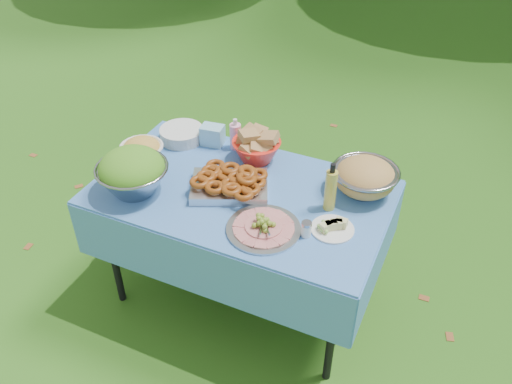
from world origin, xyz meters
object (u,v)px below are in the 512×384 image
Objects in this scene: plate_stack at (182,134)px; pasta_bowl_steel at (365,177)px; picnic_table at (242,247)px; oil_bottle at (331,187)px; salad_bowl at (132,172)px; charcuterie_platter at (264,223)px; bread_bowl at (257,146)px.

plate_stack is 0.75× the size of pasta_bowl_steel.
pasta_bowl_steel is (0.56, 0.26, 0.47)m from picnic_table.
plate_stack is 0.99m from oil_bottle.
pasta_bowl_steel is at bearing 24.58° from salad_bowl.
charcuterie_platter is 1.35× the size of oil_bottle.
plate_stack is at bearing 177.83° from pasta_bowl_steel.
plate_stack is 0.90m from charcuterie_platter.
pasta_bowl_steel is (1.04, 0.47, -0.03)m from salad_bowl.
salad_bowl reaches higher than charcuterie_platter.
picnic_table is 5.56× the size of bread_bowl.
charcuterie_platter is at bearing -125.15° from pasta_bowl_steel.
oil_bottle reaches higher than bread_bowl.
pasta_bowl_steel reaches higher than picnic_table.
pasta_bowl_steel is (1.07, -0.04, 0.05)m from plate_stack.
plate_stack is 1.07m from pasta_bowl_steel.
picnic_table is 4.44× the size of pasta_bowl_steel.
salad_bowl is 0.67m from bread_bowl.
plate_stack is 0.71× the size of charcuterie_platter.
oil_bottle is at bearing -14.09° from plate_stack.
plate_stack is at bearing 179.11° from bread_bowl.
oil_bottle reaches higher than picnic_table.
bread_bowl is (0.44, 0.51, -0.03)m from salad_bowl.
oil_bottle is (0.49, -0.23, 0.04)m from bread_bowl.
picnic_table is at bearing -29.93° from plate_stack.
salad_bowl is 1.43× the size of plate_stack.
bread_bowl reaches higher than charcuterie_platter.
salad_bowl is 1.34× the size of bread_bowl.
salad_bowl is 0.52m from plate_stack.
picnic_table is at bearing 24.43° from salad_bowl.
oil_bottle reaches higher than pasta_bowl_steel.
charcuterie_platter is at bearing -62.29° from bread_bowl.
charcuterie_platter is (0.70, -0.00, -0.08)m from salad_bowl.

